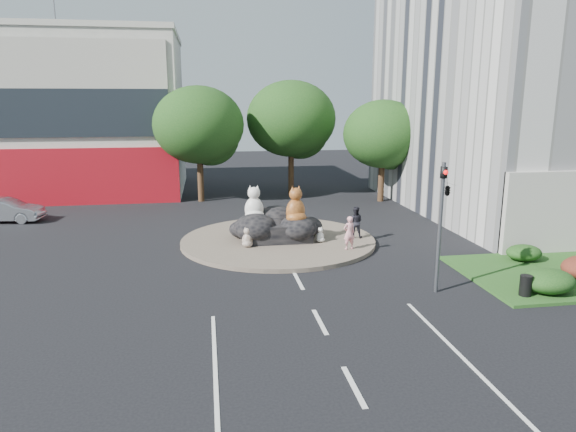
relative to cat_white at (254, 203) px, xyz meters
name	(u,v)px	position (x,y,z in m)	size (l,w,h in m)	color
ground	(320,322)	(1.19, -10.38, -2.04)	(120.00, 120.00, 0.00)	black
roundabout_island	(278,240)	(1.19, -0.38, -1.94)	(10.00, 10.00, 0.20)	brown
rock_plinth	(278,230)	(1.19, -0.38, -1.39)	(3.20, 2.60, 0.90)	black
shophouse_block	(16,114)	(-16.81, 17.53, 4.15)	(25.20, 12.30, 17.40)	beige
tree_left	(200,129)	(-2.74, 11.68, 3.21)	(6.46, 6.46, 8.27)	#382314
tree_mid	(292,123)	(4.26, 13.68, 3.52)	(6.84, 6.84, 8.76)	#382314
tree_right	(384,137)	(10.26, 9.68, 2.59)	(5.70, 5.70, 7.30)	#382314
hedge_near_green	(548,281)	(10.19, -9.38, -1.47)	(2.00, 1.60, 0.90)	#153D13
hedge_back_green	(524,253)	(11.69, -5.58, -1.56)	(1.60, 1.28, 0.72)	#153D13
traffic_light	(444,199)	(6.29, -8.39, 1.58)	(0.44, 1.24, 5.00)	#595B60
street_lamp	(536,155)	(14.01, -2.38, 2.52)	(2.34, 0.22, 8.06)	#595B60
cat_white	(254,203)	(0.00, 0.00, 0.00)	(1.12, 0.97, 1.87)	silver
cat_tabby	(296,205)	(2.02, -0.91, 0.03)	(1.16, 1.00, 1.93)	#B57725
kitten_calico	(247,237)	(-0.51, -1.65, -1.34)	(0.60, 0.52, 1.00)	beige
kitten_white	(320,234)	(3.21, -1.34, -1.45)	(0.47, 0.41, 0.78)	silver
pedestrian_pink	(349,233)	(4.29, -2.84, -1.03)	(0.59, 0.39, 1.62)	pink
pedestrian_dark	(355,222)	(5.19, -0.79, -1.01)	(0.80, 0.62, 1.65)	black
parked_car	(5,210)	(-14.49, 6.82, -1.32)	(1.52, 4.37, 1.44)	#A2A4A9
litter_bin	(526,285)	(9.16, -9.53, -1.53)	(0.44, 0.44, 0.78)	black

